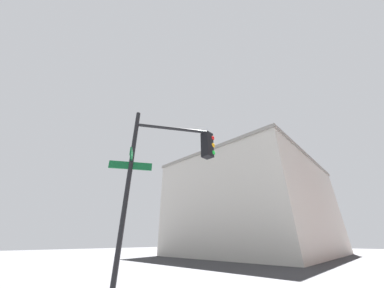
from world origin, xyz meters
TOP-DOWN VIEW (x-y plane):
  - traffic_signal_near at (-6.30, -6.45)m, footprint 1.79×2.46m
  - building_stucco at (-16.82, 19.35)m, footprint 17.94×23.00m

SIDE VIEW (x-z plane):
  - traffic_signal_near at x=-6.30m, z-range 1.04..6.25m
  - building_stucco at x=-16.82m, z-range 0.01..12.31m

